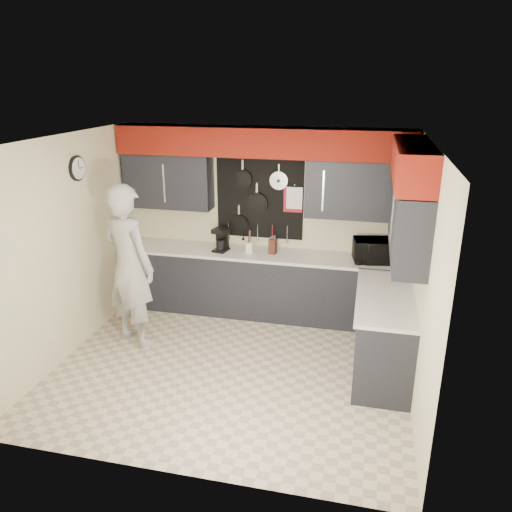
% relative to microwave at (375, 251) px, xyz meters
% --- Properties ---
extents(ground, '(4.00, 4.00, 0.00)m').
position_rel_microwave_xyz_m(ground, '(-1.55, -1.43, -1.07)').
color(ground, beige).
rests_on(ground, ground).
extents(back_wall_assembly, '(4.00, 0.36, 2.60)m').
position_rel_microwave_xyz_m(back_wall_assembly, '(-1.54, 0.17, 0.94)').
color(back_wall_assembly, beige).
rests_on(back_wall_assembly, ground).
extents(right_wall_assembly, '(0.36, 3.50, 2.60)m').
position_rel_microwave_xyz_m(right_wall_assembly, '(0.30, -1.17, 0.87)').
color(right_wall_assembly, beige).
rests_on(right_wall_assembly, ground).
extents(left_wall_assembly, '(0.05, 3.50, 2.60)m').
position_rel_microwave_xyz_m(left_wall_assembly, '(-3.55, -1.42, 0.26)').
color(left_wall_assembly, beige).
rests_on(left_wall_assembly, ground).
extents(base_cabinets, '(3.95, 2.20, 0.92)m').
position_rel_microwave_xyz_m(base_cabinets, '(-1.06, -0.30, -0.61)').
color(base_cabinets, black).
rests_on(base_cabinets, ground).
extents(microwave, '(0.60, 0.46, 0.30)m').
position_rel_microwave_xyz_m(microwave, '(0.00, 0.00, 0.00)').
color(microwave, black).
rests_on(microwave, base_cabinets).
extents(knife_block, '(0.11, 0.11, 0.21)m').
position_rel_microwave_xyz_m(knife_block, '(-1.35, 0.01, -0.05)').
color(knife_block, '#3B1A12').
rests_on(knife_block, base_cabinets).
extents(utensil_crock, '(0.11, 0.11, 0.14)m').
position_rel_microwave_xyz_m(utensil_crock, '(-1.69, -0.00, -0.08)').
color(utensil_crock, white).
rests_on(utensil_crock, base_cabinets).
extents(coffee_maker, '(0.22, 0.25, 0.33)m').
position_rel_microwave_xyz_m(coffee_maker, '(-2.08, -0.02, 0.02)').
color(coffee_maker, black).
rests_on(coffee_maker, base_cabinets).
extents(person, '(0.88, 0.74, 2.05)m').
position_rel_microwave_xyz_m(person, '(-2.92, -1.13, -0.05)').
color(person, '#989896').
rests_on(person, ground).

